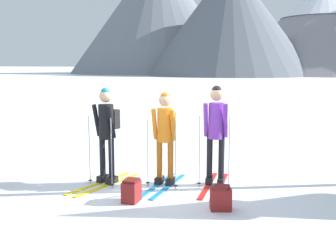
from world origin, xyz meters
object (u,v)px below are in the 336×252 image
object	(u,v)px
skier_in_orange	(165,133)
skier_in_purple	(216,130)
backpack_on_snow_front	(221,198)
backpack_on_snow_beside	(131,191)
skier_in_black	(107,130)

from	to	relation	value
skier_in_orange	skier_in_purple	xyz separation A→B (m)	(0.90, 0.23, 0.06)
backpack_on_snow_front	backpack_on_snow_beside	size ratio (longest dim) A/B	1.00
skier_in_purple	backpack_on_snow_beside	world-z (taller)	skier_in_purple
backpack_on_snow_front	backpack_on_snow_beside	distance (m)	1.47
skier_in_black	backpack_on_snow_beside	bearing A→B (deg)	-47.56
skier_in_black	skier_in_orange	size ratio (longest dim) A/B	1.04
skier_in_black	skier_in_purple	xyz separation A→B (m)	(1.98, 0.43, 0.01)
skier_in_purple	skier_in_orange	bearing A→B (deg)	-165.89
skier_in_orange	backpack_on_snow_beside	xyz separation A→B (m)	(-0.26, -1.09, -0.79)
skier_in_purple	backpack_on_snow_beside	size ratio (longest dim) A/B	4.88
backpack_on_snow_front	backpack_on_snow_beside	world-z (taller)	same
backpack_on_snow_beside	skier_in_orange	bearing A→B (deg)	76.53
skier_in_black	backpack_on_snow_front	world-z (taller)	skier_in_black
skier_in_black	skier_in_orange	world-z (taller)	skier_in_black
skier_in_orange	backpack_on_snow_front	distance (m)	1.80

